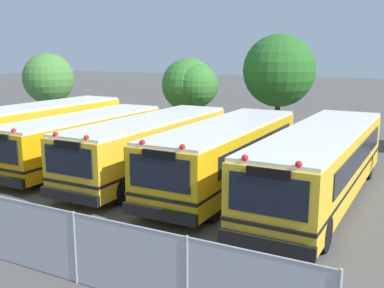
% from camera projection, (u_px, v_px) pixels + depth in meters
% --- Properties ---
extents(ground_plane, '(160.00, 160.00, 0.00)m').
position_uv_depth(ground_plane, '(151.00, 176.00, 19.47)').
color(ground_plane, '#514F4C').
extents(school_bus_0, '(2.64, 11.12, 2.77)m').
position_uv_depth(school_bus_0, '(32.00, 129.00, 22.45)').
color(school_bus_0, yellow).
rests_on(school_bus_0, ground_plane).
extents(school_bus_1, '(2.47, 9.53, 2.52)m').
position_uv_depth(school_bus_1, '(84.00, 138.00, 20.87)').
color(school_bus_1, '#EAA80C').
rests_on(school_bus_1, ground_plane).
extents(school_bus_2, '(2.54, 10.10, 2.63)m').
position_uv_depth(school_bus_2, '(150.00, 144.00, 19.20)').
color(school_bus_2, yellow).
rests_on(school_bus_2, ground_plane).
extents(school_bus_3, '(2.59, 9.94, 2.68)m').
position_uv_depth(school_bus_3, '(226.00, 153.00, 17.50)').
color(school_bus_3, yellow).
rests_on(school_bus_3, ground_plane).
extents(school_bus_4, '(2.72, 11.53, 2.72)m').
position_uv_depth(school_bus_4, '(321.00, 162.00, 16.01)').
color(school_bus_4, yellow).
rests_on(school_bus_4, ground_plane).
extents(tree_0, '(3.60, 3.60, 5.15)m').
position_uv_depth(tree_0, '(49.00, 78.00, 32.13)').
color(tree_0, '#4C3823').
rests_on(tree_0, ground_plane).
extents(tree_1, '(3.62, 3.25, 4.89)m').
position_uv_depth(tree_1, '(191.00, 85.00, 27.16)').
color(tree_1, '#4C3823').
rests_on(tree_1, ground_plane).
extents(tree_2, '(4.17, 4.17, 6.26)m').
position_uv_depth(tree_2, '(280.00, 70.00, 25.93)').
color(tree_2, '#4C3823').
rests_on(tree_2, ground_plane).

